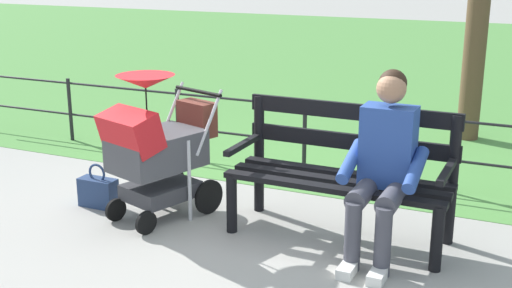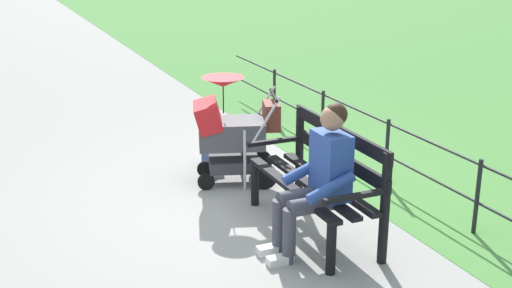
{
  "view_description": "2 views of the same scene",
  "coord_description": "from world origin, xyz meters",
  "px_view_note": "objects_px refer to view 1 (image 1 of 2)",
  "views": [
    {
      "loc": [
        -2.05,
        4.3,
        2.01
      ],
      "look_at": [
        -0.12,
        0.05,
        0.66
      ],
      "focal_mm": 46.41,
      "sensor_mm": 36.0,
      "label": 1
    },
    {
      "loc": [
        -5.58,
        2.68,
        2.64
      ],
      "look_at": [
        -0.13,
        0.24,
        0.68
      ],
      "focal_mm": 47.24,
      "sensor_mm": 36.0,
      "label": 2
    }
  ],
  "objects_px": {
    "park_bench": "(343,166)",
    "handbag": "(98,192)",
    "person_on_bench": "(383,161)",
    "stroller": "(156,145)"
  },
  "relations": [
    {
      "from": "park_bench",
      "to": "person_on_bench",
      "type": "height_order",
      "value": "person_on_bench"
    },
    {
      "from": "park_bench",
      "to": "person_on_bench",
      "type": "relative_size",
      "value": 1.26
    },
    {
      "from": "person_on_bench",
      "to": "handbag",
      "type": "xyz_separation_m",
      "value": [
        2.33,
        0.07,
        -0.55
      ]
    },
    {
      "from": "stroller",
      "to": "park_bench",
      "type": "bearing_deg",
      "value": -168.21
    },
    {
      "from": "person_on_bench",
      "to": "stroller",
      "type": "bearing_deg",
      "value": 2.3
    },
    {
      "from": "person_on_bench",
      "to": "handbag",
      "type": "bearing_deg",
      "value": 1.84
    },
    {
      "from": "park_bench",
      "to": "handbag",
      "type": "distance_m",
      "value": 2.05
    },
    {
      "from": "handbag",
      "to": "park_bench",
      "type": "bearing_deg",
      "value": -171.46
    },
    {
      "from": "stroller",
      "to": "handbag",
      "type": "height_order",
      "value": "stroller"
    },
    {
      "from": "park_bench",
      "to": "handbag",
      "type": "relative_size",
      "value": 4.34
    }
  ]
}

